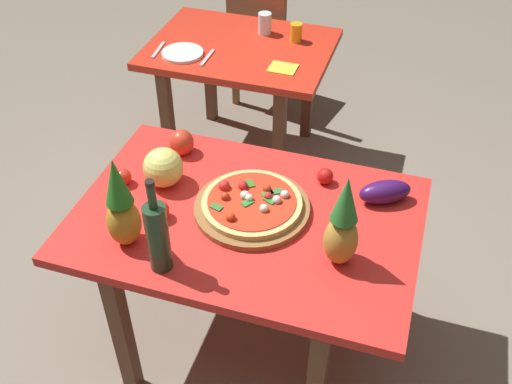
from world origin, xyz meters
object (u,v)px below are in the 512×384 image
(drinking_glass_water, at_px, (265,23))
(napkin_folded, at_px, (283,68))
(knife_utensil, at_px, (207,58))
(pizza_board, at_px, (252,208))
(wine_bottle, at_px, (158,236))
(drinking_glass_juice, at_px, (296,32))
(eggplant, at_px, (385,192))
(tomato_by_bottle, at_px, (123,177))
(display_table, at_px, (247,233))
(melon, at_px, (163,167))
(bell_pepper, at_px, (182,142))
(tomato_at_corner, at_px, (325,176))
(pineapple_right, at_px, (121,207))
(background_table, at_px, (241,64))
(fork_utensil, at_px, (158,50))
(dining_chair, at_px, (264,38))
(pizza, at_px, (251,202))
(dinner_plate, at_px, (183,53))
(pineapple_left, at_px, (343,226))
(tomato_beside_pepper, at_px, (159,210))

(drinking_glass_water, height_order, napkin_folded, drinking_glass_water)
(knife_utensil, bearing_deg, pizza_board, -61.13)
(wine_bottle, height_order, drinking_glass_juice, wine_bottle)
(eggplant, relative_size, tomato_by_bottle, 3.02)
(display_table, xyz_separation_m, pizza_board, (0.01, 0.03, 0.10))
(knife_utensil, bearing_deg, melon, -78.33)
(wine_bottle, height_order, eggplant, wine_bottle)
(display_table, bearing_deg, bell_pepper, 142.75)
(melon, relative_size, tomato_at_corner, 2.41)
(pineapple_right, relative_size, drinking_glass_water, 3.11)
(background_table, bearing_deg, fork_utensil, -154.40)
(dining_chair, distance_m, pineapple_right, 2.16)
(pizza, bearing_deg, knife_utensil, 119.11)
(fork_utensil, bearing_deg, drinking_glass_juice, 21.00)
(tomato_at_corner, height_order, drinking_glass_juice, drinking_glass_juice)
(background_table, distance_m, dinner_plate, 0.34)
(tomato_at_corner, bearing_deg, pizza, -132.79)
(pineapple_left, bearing_deg, eggplant, 74.03)
(bell_pepper, distance_m, fork_utensil, 0.93)
(pizza, bearing_deg, drinking_glass_juice, 98.10)
(tomato_beside_pepper, bearing_deg, eggplant, 24.09)
(pineapple_left, bearing_deg, pineapple_right, -169.35)
(tomato_by_bottle, bearing_deg, pineapple_left, -9.36)
(dining_chair, bearing_deg, background_table, 106.89)
(melon, bearing_deg, bell_pepper, 94.00)
(tomato_at_corner, distance_m, dinner_plate, 1.24)
(wine_bottle, height_order, fork_utensil, wine_bottle)
(tomato_beside_pepper, bearing_deg, fork_utensil, 115.12)
(display_table, distance_m, wine_bottle, 0.44)
(display_table, relative_size, dinner_plate, 5.74)
(drinking_glass_water, bearing_deg, wine_bottle, -84.07)
(tomato_at_corner, bearing_deg, napkin_folded, 116.06)
(drinking_glass_water, bearing_deg, eggplant, -55.20)
(background_table, height_order, drinking_glass_juice, drinking_glass_juice)
(background_table, distance_m, pizza, 1.33)
(pineapple_right, xyz_separation_m, knife_utensil, (-0.22, 1.33, -0.16))
(tomato_at_corner, bearing_deg, pineapple_right, -138.13)
(pizza_board, height_order, pineapple_right, pineapple_right)
(pineapple_left, distance_m, fork_utensil, 1.72)
(background_table, relative_size, pizza_board, 2.28)
(tomato_by_bottle, bearing_deg, drinking_glass_juice, 76.70)
(dinner_plate, xyz_separation_m, napkin_folded, (0.54, 0.01, -0.01))
(wine_bottle, xyz_separation_m, pineapple_left, (0.56, 0.21, 0.02))
(pizza_board, relative_size, dinner_plate, 1.95)
(bell_pepper, distance_m, napkin_folded, 0.84)
(wine_bottle, bearing_deg, pineapple_right, 156.96)
(pineapple_right, bearing_deg, drinking_glass_juice, 84.23)
(melon, xyz_separation_m, tomato_at_corner, (0.59, 0.19, -0.05))
(drinking_glass_juice, distance_m, dinner_plate, 0.62)
(pizza_board, distance_m, pineapple_right, 0.49)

